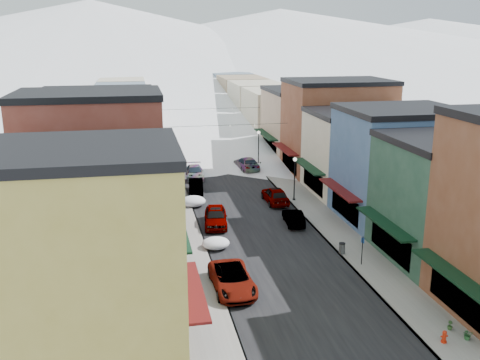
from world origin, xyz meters
name	(u,v)px	position (x,y,z in m)	size (l,w,h in m)	color
road	(202,144)	(0.00, 60.00, 0.01)	(10.00, 160.00, 0.01)	black
sidewalk_left	(160,145)	(-6.60, 60.00, 0.07)	(3.20, 160.00, 0.15)	gray
sidewalk_right	(243,142)	(6.60, 60.00, 0.07)	(3.20, 160.00, 0.15)	gray
curb_left	(170,144)	(-5.05, 60.00, 0.07)	(0.10, 160.00, 0.15)	slate
curb_right	(233,142)	(5.05, 60.00, 0.07)	(0.10, 160.00, 0.15)	slate
bldg_l_yellow	(83,255)	(-13.19, 4.00, 5.76)	(11.30, 8.70, 11.50)	#A5933C
bldg_l_cream	(95,219)	(-13.19, 12.50, 4.76)	(11.30, 8.20, 9.50)	#BCB197
bldg_l_brick_near	(93,169)	(-13.69, 20.50, 6.26)	(12.30, 8.20, 12.50)	maroon
bldg_l_grayblue	(106,166)	(-13.19, 29.00, 4.51)	(11.30, 9.20, 9.00)	slate
bldg_l_brick_far	(100,138)	(-14.19, 38.00, 5.51)	(13.30, 9.20, 11.00)	maroon
bldg_l_tan	(112,128)	(-13.19, 48.00, 5.01)	(11.30, 11.20, 10.00)	tan
bldg_r_green	(454,199)	(13.19, 12.00, 4.76)	(11.30, 9.20, 9.50)	#214533
bldg_r_blue	(398,165)	(13.19, 21.00, 5.26)	(11.30, 9.20, 10.50)	#3B5A86
bldg_r_cream	(363,152)	(13.69, 30.00, 4.51)	(12.30, 9.20, 9.00)	beige
bldg_r_brick_far	(337,127)	(14.19, 39.00, 5.76)	(13.30, 9.20, 11.50)	brown
bldg_r_tan	(304,122)	(13.19, 49.00, 4.76)	(11.30, 11.20, 9.50)	tan
distant_blocks	(187,101)	(0.00, 83.00, 4.00)	(34.00, 55.00, 8.00)	gray
mountain_ridge	(113,39)	(-19.47, 277.18, 14.36)	(670.00, 340.00, 34.00)	silver
overhead_cables	(213,116)	(0.00, 47.50, 6.20)	(16.40, 15.04, 0.04)	black
car_white_suv	(232,279)	(-4.30, 9.81, 0.79)	(2.62, 5.69, 1.58)	white
car_silver_sedan	(216,217)	(-3.50, 22.53, 0.86)	(2.03, 5.03, 1.72)	#ACAEB4
car_dark_hatch	(196,186)	(-4.04, 33.18, 0.72)	(1.53, 4.38, 1.44)	black
car_silver_wagon	(195,172)	(-3.50, 39.31, 0.74)	(2.08, 5.13, 1.49)	#A5A6AD
car_green_sedan	(293,217)	(3.50, 21.48, 0.68)	(1.44, 4.13, 1.36)	black
car_gray_suv	(275,195)	(3.50, 27.99, 0.85)	(2.01, 5.01, 1.71)	gray
car_black_sedan	(247,164)	(3.50, 42.17, 0.82)	(2.29, 5.63, 1.63)	black
car_lane_silver	(189,142)	(-2.20, 57.76, 0.73)	(1.72, 4.27, 1.45)	gray
car_lane_white	(207,137)	(1.00, 60.77, 0.85)	(2.83, 6.13, 1.70)	silver
fire_hydrant	(444,337)	(6.09, 1.00, 0.49)	(0.43, 0.32, 0.73)	red
parking_sign	(362,248)	(5.86, 11.71, 1.44)	(0.13, 0.29, 2.21)	black
trash_can	(342,248)	(5.20, 13.97, 0.59)	(0.50, 0.50, 0.86)	#595B5E
streetlamp_near	(295,173)	(5.58, 28.19, 2.98)	(0.37, 0.37, 4.49)	black
streetlamp_far	(259,144)	(5.20, 42.88, 3.11)	(0.39, 0.39, 4.70)	black
planter_near	(468,335)	(7.55, 1.00, 0.46)	(0.56, 0.48, 0.62)	#2E6632
planter_far	(450,325)	(7.18, 2.15, 0.42)	(0.30, 0.30, 0.54)	#355A29
snow_pile_near	(216,243)	(-4.28, 17.26, 0.45)	(2.23, 2.57, 0.94)	white
snow_pile_mid	(193,201)	(-4.88, 28.56, 0.51)	(2.54, 2.76, 1.08)	white
snow_pile_far	(184,166)	(-4.28, 44.10, 0.45)	(2.20, 2.56, 0.93)	white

